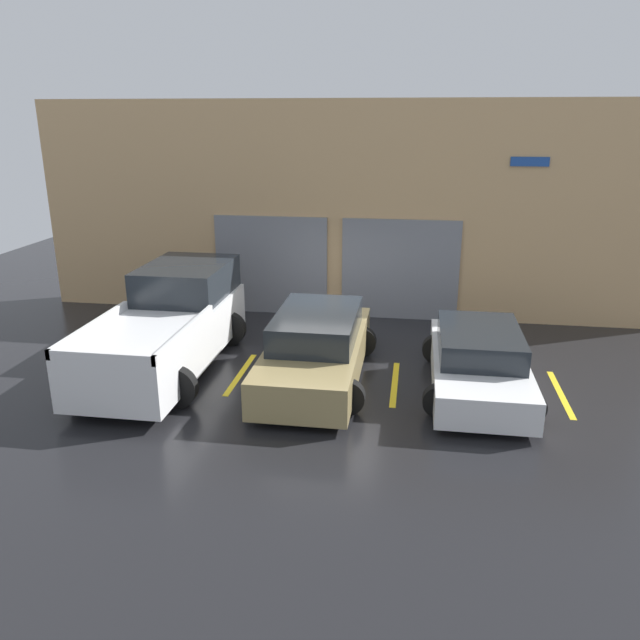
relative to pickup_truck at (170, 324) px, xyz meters
name	(u,v)px	position (x,y,z in m)	size (l,w,h in m)	color
ground_plane	(326,355)	(3.19, 1.02, -0.90)	(28.00, 28.00, 0.00)	black
shophouse_building	(344,212)	(3.18, 4.31, 1.83)	(16.27, 0.68, 5.51)	tan
pickup_truck	(170,324)	(0.00, 0.00, 0.00)	(2.51, 5.35, 1.95)	white
sedan_white	(478,361)	(6.37, -0.29, -0.33)	(2.13, 4.21, 1.21)	white
sedan_side	(316,348)	(3.19, -0.29, -0.25)	(2.23, 4.68, 1.39)	#9E8956
parking_stripe_far_left	(97,365)	(-1.59, -0.32, -0.90)	(0.12, 2.20, 0.01)	gold
parking_stripe_left	(241,374)	(1.59, -0.32, -0.90)	(0.12, 2.20, 0.01)	gold
parking_stripe_centre	(395,383)	(4.78, -0.32, -0.90)	(0.12, 2.20, 0.01)	gold
parking_stripe_right	(561,394)	(7.97, -0.32, -0.90)	(0.12, 2.20, 0.01)	gold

